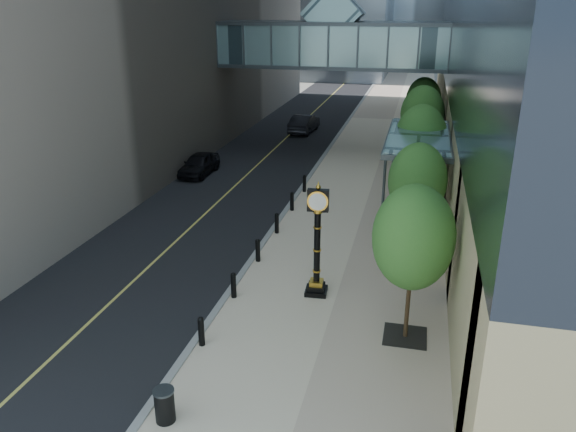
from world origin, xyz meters
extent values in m
plane|color=gray|center=(0.00, 0.00, 0.00)|extent=(320.00, 320.00, 0.00)
cube|color=black|center=(-7.00, 40.00, 0.01)|extent=(8.00, 180.00, 0.02)
cube|color=beige|center=(1.00, 40.00, 0.03)|extent=(8.00, 180.00, 0.06)
cube|color=gray|center=(-3.00, 40.00, 0.04)|extent=(0.25, 180.00, 0.07)
cube|color=slate|center=(-3.00, 28.00, 7.50)|extent=(17.00, 4.00, 3.00)
cube|color=#383F44|center=(-3.00, 28.00, 6.05)|extent=(17.00, 4.20, 0.25)
cube|color=#383F44|center=(-3.00, 28.00, 8.95)|extent=(17.00, 4.20, 0.25)
cube|color=slate|center=(-3.00, 28.00, 9.60)|extent=(4.24, 3.00, 4.24)
cube|color=#383F44|center=(3.50, 14.00, 4.20)|extent=(3.00, 8.00, 0.25)
cube|color=slate|center=(3.50, 14.00, 4.35)|extent=(2.80, 7.80, 0.06)
cylinder|color=#383F44|center=(2.20, 10.30, 2.10)|extent=(0.12, 0.12, 4.20)
cylinder|color=#383F44|center=(2.20, 17.70, 2.10)|extent=(0.12, 0.12, 4.20)
cylinder|color=black|center=(-2.70, 1.00, 0.51)|extent=(0.20, 0.20, 0.90)
cylinder|color=black|center=(-2.70, 4.20, 0.51)|extent=(0.20, 0.20, 0.90)
cylinder|color=black|center=(-2.70, 7.40, 0.51)|extent=(0.20, 0.20, 0.90)
cylinder|color=black|center=(-2.70, 10.60, 0.51)|extent=(0.20, 0.20, 0.90)
cylinder|color=black|center=(-2.70, 13.80, 0.51)|extent=(0.20, 0.20, 0.90)
cylinder|color=black|center=(-2.70, 17.00, 0.51)|extent=(0.20, 0.20, 0.90)
cube|color=black|center=(3.60, 3.00, 0.07)|extent=(1.40, 1.40, 0.02)
cylinder|color=#44311C|center=(3.60, 3.00, 1.44)|extent=(0.14, 0.14, 2.76)
ellipsoid|color=#266324|center=(3.60, 3.00, 3.58)|extent=(2.53, 2.53, 3.38)
cube|color=black|center=(3.60, 9.50, 0.07)|extent=(1.40, 1.40, 0.02)
cylinder|color=#44311C|center=(3.60, 9.50, 1.38)|extent=(0.14, 0.14, 2.64)
ellipsoid|color=#266324|center=(3.60, 9.50, 3.42)|extent=(2.42, 2.42, 3.22)
cube|color=black|center=(3.60, 16.00, 0.07)|extent=(1.40, 1.40, 0.02)
cylinder|color=#44311C|center=(3.60, 16.00, 1.51)|extent=(0.14, 0.14, 2.89)
ellipsoid|color=#266324|center=(3.60, 16.00, 3.74)|extent=(2.65, 2.65, 3.54)
cube|color=black|center=(3.60, 22.50, 0.07)|extent=(1.40, 1.40, 0.02)
cylinder|color=#44311C|center=(3.60, 22.50, 1.53)|extent=(0.14, 0.14, 2.94)
ellipsoid|color=#266324|center=(3.60, 22.50, 3.80)|extent=(2.70, 2.70, 3.59)
cube|color=black|center=(3.60, 29.00, 0.07)|extent=(1.40, 1.40, 0.02)
cylinder|color=#44311C|center=(3.60, 29.00, 1.46)|extent=(0.14, 0.14, 2.80)
ellipsoid|color=#266324|center=(3.60, 29.00, 3.62)|extent=(2.56, 2.56, 3.42)
cube|color=black|center=(0.22, 5.20, 0.15)|extent=(0.86, 0.86, 0.18)
cube|color=black|center=(0.22, 5.20, 0.33)|extent=(0.67, 0.67, 0.18)
cube|color=gold|center=(0.22, 5.20, 0.51)|extent=(0.52, 0.52, 0.18)
cylinder|color=black|center=(0.22, 5.20, 1.98)|extent=(0.23, 0.23, 2.77)
cube|color=black|center=(0.22, 5.20, 3.76)|extent=(0.77, 0.32, 0.80)
cylinder|color=white|center=(0.22, 5.36, 3.76)|extent=(0.63, 0.08, 0.62)
cylinder|color=white|center=(0.22, 5.05, 3.76)|extent=(0.63, 0.08, 0.62)
sphere|color=gold|center=(0.22, 5.20, 4.26)|extent=(0.18, 0.18, 0.18)
cylinder|color=black|center=(-2.34, -2.48, 0.51)|extent=(0.58, 0.58, 0.90)
imported|color=beige|center=(4.50, 13.02, 0.97)|extent=(0.78, 0.64, 1.82)
imported|color=black|center=(-9.97, 19.02, 0.70)|extent=(1.70, 4.04, 1.36)
imported|color=black|center=(-6.02, 32.78, 0.78)|extent=(1.91, 4.71, 1.52)
camera|label=1|loc=(3.51, -13.25, 10.30)|focal=35.00mm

